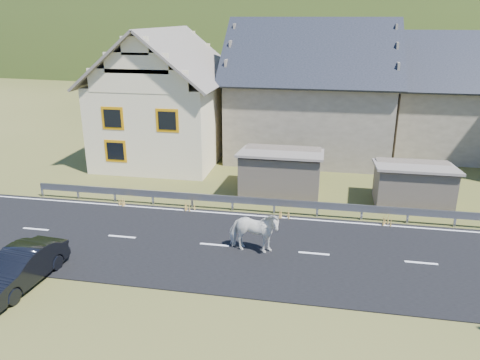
# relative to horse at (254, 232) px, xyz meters

# --- Properties ---
(ground) EXTENTS (160.00, 160.00, 0.00)m
(ground) POSITION_rel_horse_xyz_m (2.35, 0.29, -0.91)
(ground) COLOR #353E13
(ground) RESTS_ON ground
(road) EXTENTS (60.00, 7.00, 0.04)m
(road) POSITION_rel_horse_xyz_m (2.35, 0.29, -0.89)
(road) COLOR black
(road) RESTS_ON ground
(lane_markings) EXTENTS (60.00, 6.60, 0.01)m
(lane_markings) POSITION_rel_horse_xyz_m (2.35, 0.29, -0.86)
(lane_markings) COLOR silver
(lane_markings) RESTS_ON road
(guardrail) EXTENTS (28.10, 0.09, 0.75)m
(guardrail) POSITION_rel_horse_xyz_m (2.35, 3.97, -0.34)
(guardrail) COLOR #93969B
(guardrail) RESTS_ON ground
(shed_left) EXTENTS (4.30, 3.30, 2.40)m
(shed_left) POSITION_rel_horse_xyz_m (0.35, 6.79, 0.19)
(shed_left) COLOR #6E6050
(shed_left) RESTS_ON ground
(shed_right) EXTENTS (3.80, 2.90, 2.20)m
(shed_right) POSITION_rel_horse_xyz_m (6.85, 6.29, 0.09)
(shed_right) COLOR #6E6050
(shed_right) RESTS_ON ground
(house_cream) EXTENTS (7.80, 9.80, 8.30)m
(house_cream) POSITION_rel_horse_xyz_m (-7.66, 12.29, 3.45)
(house_cream) COLOR beige
(house_cream) RESTS_ON ground
(house_stone_a) EXTENTS (10.80, 9.80, 8.90)m
(house_stone_a) POSITION_rel_horse_xyz_m (1.35, 15.29, 3.73)
(house_stone_a) COLOR gray
(house_stone_a) RESTS_ON ground
(house_stone_b) EXTENTS (9.80, 8.80, 8.10)m
(house_stone_b) POSITION_rel_horse_xyz_m (11.35, 17.29, 3.33)
(house_stone_b) COLOR gray
(house_stone_b) RESTS_ON ground
(mountain) EXTENTS (440.00, 280.00, 260.00)m
(mountain) POSITION_rel_horse_xyz_m (7.35, 180.29, -20.91)
(mountain) COLOR #1D3113
(mountain) RESTS_ON ground
(conifer_patch) EXTENTS (76.00, 50.00, 28.00)m
(conifer_patch) POSITION_rel_horse_xyz_m (-52.65, 110.29, 5.09)
(conifer_patch) COLOR black
(conifer_patch) RESTS_ON ground
(horse) EXTENTS (1.05, 2.10, 1.73)m
(horse) POSITION_rel_horse_xyz_m (0.00, 0.00, 0.00)
(horse) COLOR silver
(horse) RESTS_ON road
(car) EXTENTS (1.63, 3.94, 1.27)m
(car) POSITION_rel_horse_xyz_m (-7.55, -3.73, -0.27)
(car) COLOR black
(car) RESTS_ON ground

